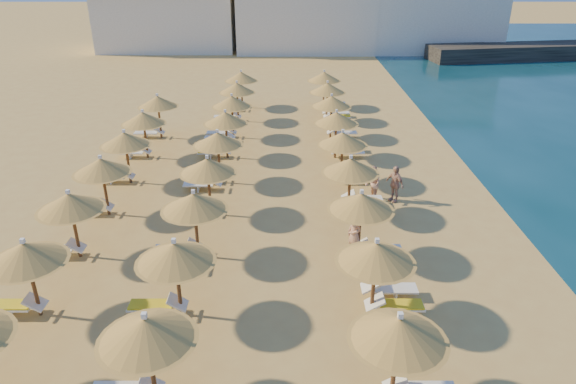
{
  "coord_description": "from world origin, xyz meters",
  "views": [
    {
      "loc": [
        0.6,
        -14.89,
        10.11
      ],
      "look_at": [
        0.62,
        4.0,
        1.3
      ],
      "focal_mm": 32.0,
      "sensor_mm": 36.0,
      "label": 1
    }
  ],
  "objects_px": {
    "parasol_row_west": "(201,184)",
    "beachgoer_c": "(395,184)",
    "beachgoer_b": "(373,184)",
    "parasol_row_east": "(355,184)",
    "beachgoer_a": "(354,234)",
    "jetty": "(566,50)"
  },
  "relations": [
    {
      "from": "parasol_row_west",
      "to": "beachgoer_c",
      "type": "relative_size",
      "value": 23.27
    },
    {
      "from": "beachgoer_c",
      "to": "beachgoer_b",
      "type": "xyz_separation_m",
      "value": [
        -0.97,
        0.07,
        -0.03
      ]
    },
    {
      "from": "parasol_row_east",
      "to": "beachgoer_a",
      "type": "xyz_separation_m",
      "value": [
        -0.17,
        -1.7,
        -1.23
      ]
    },
    {
      "from": "jetty",
      "to": "parasol_row_east",
      "type": "distance_m",
      "value": 46.62
    },
    {
      "from": "beachgoer_b",
      "to": "beachgoer_c",
      "type": "bearing_deg",
      "value": 69.77
    },
    {
      "from": "parasol_row_east",
      "to": "beachgoer_c",
      "type": "bearing_deg",
      "value": 53.87
    },
    {
      "from": "jetty",
      "to": "beachgoer_c",
      "type": "height_order",
      "value": "beachgoer_c"
    },
    {
      "from": "jetty",
      "to": "parasol_row_west",
      "type": "height_order",
      "value": "parasol_row_west"
    },
    {
      "from": "parasol_row_west",
      "to": "beachgoer_b",
      "type": "xyz_separation_m",
      "value": [
        7.06,
        3.05,
        -1.37
      ]
    },
    {
      "from": "beachgoer_c",
      "to": "beachgoer_b",
      "type": "height_order",
      "value": "beachgoer_c"
    },
    {
      "from": "jetty",
      "to": "parasol_row_west",
      "type": "distance_m",
      "value": 50.24
    },
    {
      "from": "beachgoer_c",
      "to": "beachgoer_a",
      "type": "relative_size",
      "value": 0.89
    },
    {
      "from": "jetty",
      "to": "parasol_row_east",
      "type": "xyz_separation_m",
      "value": [
        -27.02,
        -37.97,
        1.43
      ]
    },
    {
      "from": "parasol_row_west",
      "to": "beachgoer_c",
      "type": "bearing_deg",
      "value": 20.37
    },
    {
      "from": "parasol_row_east",
      "to": "beachgoer_c",
      "type": "distance_m",
      "value": 3.92
    },
    {
      "from": "parasol_row_east",
      "to": "beachgoer_b",
      "type": "relative_size",
      "value": 24.26
    },
    {
      "from": "parasol_row_west",
      "to": "beachgoer_c",
      "type": "xyz_separation_m",
      "value": [
        8.03,
        2.98,
        -1.34
      ]
    },
    {
      "from": "parasol_row_east",
      "to": "beachgoer_b",
      "type": "distance_m",
      "value": 3.56
    },
    {
      "from": "beachgoer_c",
      "to": "beachgoer_b",
      "type": "relative_size",
      "value": 1.04
    },
    {
      "from": "beachgoer_a",
      "to": "parasol_row_east",
      "type": "bearing_deg",
      "value": 150.28
    },
    {
      "from": "beachgoer_c",
      "to": "beachgoer_b",
      "type": "bearing_deg",
      "value": -129.64
    },
    {
      "from": "parasol_row_west",
      "to": "beachgoer_c",
      "type": "height_order",
      "value": "parasol_row_west"
    }
  ]
}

